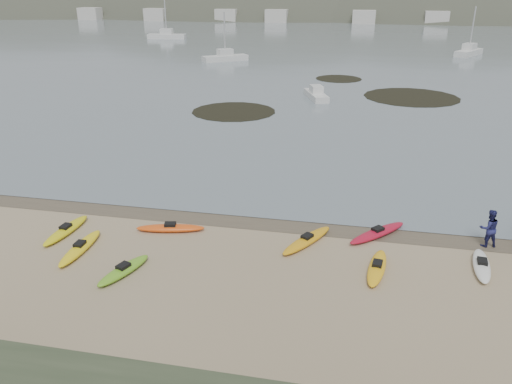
# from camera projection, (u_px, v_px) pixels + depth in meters

# --- Properties ---
(ground) EXTENTS (600.00, 600.00, 0.00)m
(ground) POSITION_uv_depth(u_px,v_px,m) (256.00, 218.00, 26.50)
(ground) COLOR tan
(ground) RESTS_ON ground
(wet_sand) EXTENTS (60.00, 60.00, 0.00)m
(wet_sand) POSITION_uv_depth(u_px,v_px,m) (255.00, 220.00, 26.23)
(wet_sand) COLOR brown
(wet_sand) RESTS_ON ground
(water) EXTENTS (1200.00, 1200.00, 0.00)m
(water) POSITION_uv_depth(u_px,v_px,m) (356.00, 5.00, 297.79)
(water) COLOR slate
(water) RESTS_ON ground
(kayaks) EXTENTS (20.58, 8.89, 0.34)m
(kayaks) POSITION_uv_depth(u_px,v_px,m) (244.00, 246.00, 23.35)
(kayaks) COLOR white
(kayaks) RESTS_ON ground
(person_east) EXTENTS (1.04, 0.89, 1.86)m
(person_east) POSITION_uv_depth(u_px,v_px,m) (489.00, 228.00, 23.34)
(person_east) COLOR navy
(person_east) RESTS_ON ground
(kelp_mats) EXTENTS (26.75, 27.43, 0.04)m
(kelp_mats) POSITION_uv_depth(u_px,v_px,m) (346.00, 98.00, 54.55)
(kelp_mats) COLOR black
(kelp_mats) RESTS_ON water
(moored_boats) EXTENTS (96.79, 79.27, 1.19)m
(moored_boats) POSITION_uv_depth(u_px,v_px,m) (345.00, 46.00, 95.80)
(moored_boats) COLOR silver
(moored_boats) RESTS_ON ground
(far_hills) EXTENTS (550.00, 135.00, 80.00)m
(far_hills) POSITION_uv_depth(u_px,v_px,m) (447.00, 58.00, 200.80)
(far_hills) COLOR #384235
(far_hills) RESTS_ON ground
(far_town) EXTENTS (199.00, 5.00, 4.00)m
(far_town) POSITION_uv_depth(u_px,v_px,m) (367.00, 17.00, 155.75)
(far_town) COLOR beige
(far_town) RESTS_ON ground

